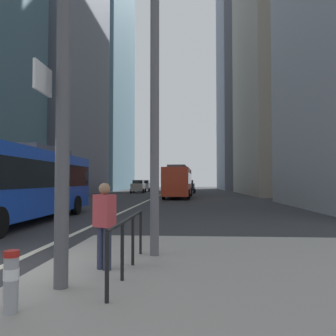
{
  "coord_description": "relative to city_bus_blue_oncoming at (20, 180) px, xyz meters",
  "views": [
    {
      "loc": [
        3.93,
        -6.34,
        1.79
      ],
      "look_at": [
        1.65,
        28.55,
        3.12
      ],
      "focal_mm": 36.84,
      "sensor_mm": 36.0,
      "label": 1
    }
  ],
  "objects": [
    {
      "name": "lane_centre_line",
      "position": [
        3.32,
        22.1,
        -1.83
      ],
      "size": [
        0.2,
        80.0,
        0.01
      ],
      "primitive_type": "cube",
      "color": "beige",
      "rests_on": "ground"
    },
    {
      "name": "car_oncoming_mid",
      "position": [
        -0.71,
        37.98,
        -0.85
      ],
      "size": [
        2.11,
        4.28,
        1.94
      ],
      "color": "#B2A899",
      "rests_on": "ground"
    },
    {
      "name": "median_island",
      "position": [
        8.82,
        -8.9,
        -1.76
      ],
      "size": [
        9.0,
        10.0,
        0.15
      ],
      "primitive_type": "cube",
      "color": "gray",
      "rests_on": "ground"
    },
    {
      "name": "street_lamp_post",
      "position": [
        6.45,
        -6.61,
        3.45
      ],
      "size": [
        5.5,
        0.32,
        8.0
      ],
      "color": "#56565B",
      "rests_on": "median_island"
    },
    {
      "name": "car_receding_far",
      "position": [
        5.47,
        45.24,
        -0.85
      ],
      "size": [
        2.08,
        4.41,
        1.94
      ],
      "color": "maroon",
      "rests_on": "ground"
    },
    {
      "name": "ground_plane",
      "position": [
        3.32,
        12.1,
        -1.84
      ],
      "size": [
        160.0,
        160.0,
        0.0
      ],
      "primitive_type": "plane",
      "color": "#303033"
    },
    {
      "name": "office_tower_left_far",
      "position": [
        -12.68,
        55.78,
        20.94
      ],
      "size": [
        13.16,
        23.08,
        45.56
      ],
      "primitive_type": "cube",
      "color": "slate",
      "rests_on": "ground"
    },
    {
      "name": "bollard_right",
      "position": [
        5.01,
        -10.03,
        -1.25
      ],
      "size": [
        0.2,
        0.2,
        0.77
      ],
      "color": "#99999E",
      "rests_on": "median_island"
    },
    {
      "name": "office_tower_right_mid",
      "position": [
        20.32,
        33.51,
        23.51
      ],
      "size": [
        11.72,
        22.07,
        50.69
      ],
      "primitive_type": "cube",
      "color": "gray",
      "rests_on": "ground"
    },
    {
      "name": "pedestrian_railing",
      "position": [
        6.12,
        -8.04,
        -1.0
      ],
      "size": [
        0.06,
        3.19,
        0.98
      ],
      "color": "black",
      "rests_on": "median_island"
    },
    {
      "name": "office_tower_left_mid",
      "position": [
        -12.68,
        31.93,
        20.04
      ],
      "size": [
        13.3,
        18.21,
        43.76
      ],
      "primitive_type": "cube",
      "color": "slate",
      "rests_on": "ground"
    },
    {
      "name": "office_tower_right_far",
      "position": [
        20.32,
        58.76,
        24.76
      ],
      "size": [
        13.62,
        19.8,
        53.2
      ],
      "primitive_type": "cube",
      "color": "slate",
      "rests_on": "ground"
    },
    {
      "name": "city_bus_blue_oncoming",
      "position": [
        0.0,
        0.0,
        0.0
      ],
      "size": [
        2.83,
        12.19,
        3.4
      ],
      "color": "blue",
      "rests_on": "ground"
    },
    {
      "name": "car_receding_near",
      "position": [
        6.93,
        37.27,
        -0.85
      ],
      "size": [
        2.21,
        4.52,
        1.94
      ],
      "color": "#232838",
      "rests_on": "ground"
    },
    {
      "name": "pedestrian_waiting",
      "position": [
        5.65,
        -7.88,
        -0.8
      ],
      "size": [
        0.45,
        0.4,
        1.61
      ],
      "color": "#2D334C",
      "rests_on": "median_island"
    },
    {
      "name": "city_bus_red_receding",
      "position": [
        5.94,
        22.68,
        -0.0
      ],
      "size": [
        2.94,
        10.91,
        3.4
      ],
      "color": "red",
      "rests_on": "ground"
    },
    {
      "name": "car_oncoming_far",
      "position": [
        -0.76,
        45.54,
        -0.85
      ],
      "size": [
        2.1,
        4.07,
        1.94
      ],
      "color": "silver",
      "rests_on": "ground"
    }
  ]
}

